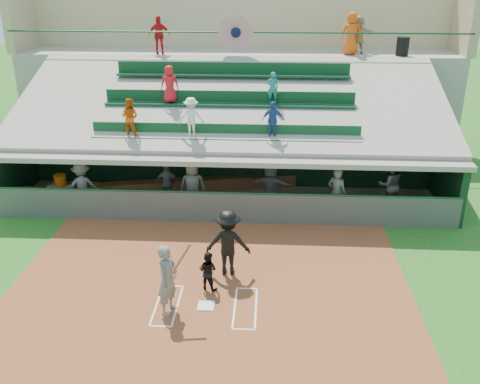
# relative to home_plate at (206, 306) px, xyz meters

# --- Properties ---
(ground) EXTENTS (100.00, 100.00, 0.00)m
(ground) POSITION_rel_home_plate_xyz_m (0.00, 0.00, -0.04)
(ground) COLOR #1F5919
(ground) RESTS_ON ground
(dirt_slab) EXTENTS (11.00, 9.00, 0.02)m
(dirt_slab) POSITION_rel_home_plate_xyz_m (0.00, 0.50, -0.03)
(dirt_slab) COLOR brown
(dirt_slab) RESTS_ON ground
(home_plate) EXTENTS (0.43, 0.43, 0.03)m
(home_plate) POSITION_rel_home_plate_xyz_m (0.00, 0.00, 0.00)
(home_plate) COLOR silver
(home_plate) RESTS_ON dirt_slab
(batters_box_chalk) EXTENTS (2.65, 1.85, 0.01)m
(batters_box_chalk) POSITION_rel_home_plate_xyz_m (0.00, 0.00, -0.01)
(batters_box_chalk) COLOR silver
(batters_box_chalk) RESTS_ON dirt_slab
(dugout_floor) EXTENTS (16.00, 3.50, 0.04)m
(dugout_floor) POSITION_rel_home_plate_xyz_m (0.00, 6.75, -0.02)
(dugout_floor) COLOR gray
(dugout_floor) RESTS_ON ground
(concourse_slab) EXTENTS (20.00, 3.00, 4.60)m
(concourse_slab) POSITION_rel_home_plate_xyz_m (0.00, 13.50, 2.26)
(concourse_slab) COLOR gray
(concourse_slab) RESTS_ON ground
(grandstand) EXTENTS (20.40, 10.40, 7.80)m
(grandstand) POSITION_rel_home_plate_xyz_m (-0.01, 10.51, 2.23)
(grandstand) COLOR #4A4F4A
(grandstand) RESTS_ON ground
(batter_at_plate) EXTENTS (0.95, 0.82, 1.95)m
(batter_at_plate) POSITION_rel_home_plate_xyz_m (-0.91, -0.27, 0.94)
(batter_at_plate) COLOR #5D5F5A
(batter_at_plate) RESTS_ON dirt_slab
(catcher) EXTENTS (0.66, 0.58, 1.12)m
(catcher) POSITION_rel_home_plate_xyz_m (-0.04, 0.85, 0.54)
(catcher) COLOR black
(catcher) RESTS_ON dirt_slab
(home_umpire) EXTENTS (1.27, 0.74, 1.95)m
(home_umpire) POSITION_rel_home_plate_xyz_m (0.45, 1.71, 0.96)
(home_umpire) COLOR black
(home_umpire) RESTS_ON dirt_slab
(dugout_bench) EXTENTS (15.45, 3.80, 0.47)m
(dugout_bench) POSITION_rel_home_plate_xyz_m (-0.28, 7.98, 0.24)
(dugout_bench) COLOR brown
(dugout_bench) RESTS_ON dugout_floor
(white_table) EXTENTS (0.85, 0.75, 0.62)m
(white_table) POSITION_rel_home_plate_xyz_m (-6.25, 6.41, 0.31)
(white_table) COLOR silver
(white_table) RESTS_ON dugout_floor
(water_cooler) EXTENTS (0.44, 0.44, 0.44)m
(water_cooler) POSITION_rel_home_plate_xyz_m (-6.18, 6.40, 0.84)
(water_cooler) COLOR orange
(water_cooler) RESTS_ON white_table
(dugout_player_a) EXTENTS (1.30, 0.97, 1.79)m
(dugout_player_a) POSITION_rel_home_plate_xyz_m (-5.11, 5.76, 0.90)
(dugout_player_a) COLOR #60635D
(dugout_player_a) RESTS_ON dugout_floor
(dugout_player_b) EXTENTS (0.93, 0.42, 1.56)m
(dugout_player_b) POSITION_rel_home_plate_xyz_m (-2.17, 6.47, 0.79)
(dugout_player_b) COLOR #5F635D
(dugout_player_b) RESTS_ON dugout_floor
(dugout_player_c) EXTENTS (0.96, 0.66, 1.88)m
(dugout_player_c) POSITION_rel_home_plate_xyz_m (-1.15, 5.87, 0.94)
(dugout_player_c) COLOR #555752
(dugout_player_c) RESTS_ON dugout_floor
(dugout_player_d) EXTENTS (1.66, 0.84, 1.71)m
(dugout_player_d) POSITION_rel_home_plate_xyz_m (1.62, 6.29, 0.86)
(dugout_player_d) COLOR #5B5E58
(dugout_player_d) RESTS_ON dugout_floor
(dugout_player_e) EXTENTS (0.81, 0.72, 1.85)m
(dugout_player_e) POSITION_rel_home_plate_xyz_m (3.90, 5.56, 0.93)
(dugout_player_e) COLOR #525450
(dugout_player_e) RESTS_ON dugout_floor
(dugout_player_f) EXTENTS (0.98, 0.82, 1.85)m
(dugout_player_f) POSITION_rel_home_plate_xyz_m (5.91, 6.49, 0.93)
(dugout_player_f) COLOR #51544F
(dugout_player_f) RESTS_ON dugout_floor
(trash_bin) EXTENTS (0.54, 0.54, 0.80)m
(trash_bin) POSITION_rel_home_plate_xyz_m (7.21, 12.52, 4.97)
(trash_bin) COLOR black
(trash_bin) RESTS_ON concourse_slab
(concourse_staff_a) EXTENTS (0.99, 0.50, 1.63)m
(concourse_staff_a) POSITION_rel_home_plate_xyz_m (-3.39, 12.41, 5.38)
(concourse_staff_a) COLOR red
(concourse_staff_a) RESTS_ON concourse_slab
(concourse_staff_b) EXTENTS (0.94, 0.66, 1.81)m
(concourse_staff_b) POSITION_rel_home_plate_xyz_m (4.99, 12.73, 5.47)
(concourse_staff_b) COLOR #DD4E0D
(concourse_staff_b) RESTS_ON concourse_slab
(concourse_staff_c) EXTENTS (1.55, 0.63, 1.63)m
(concourse_staff_c) POSITION_rel_home_plate_xyz_m (5.38, 13.19, 5.38)
(concourse_staff_c) COLOR tan
(concourse_staff_c) RESTS_ON concourse_slab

